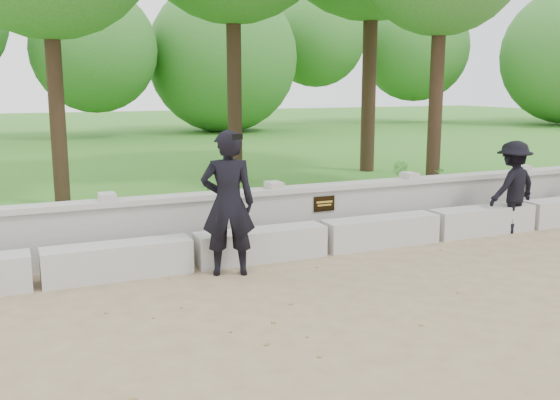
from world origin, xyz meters
The scene contains 10 objects.
ground centered at (0.00, 0.00, 0.00)m, with size 80.00×80.00×0.00m, color #99855E.
lawn centered at (0.00, 14.00, 0.12)m, with size 40.00×22.00×0.25m, color #3D741B.
concrete_bench centered at (0.00, 1.90, 0.22)m, with size 11.90×0.45×0.45m.
parapet_wall centered at (0.00, 2.60, 0.46)m, with size 12.50×0.35×0.90m.
man_main centered at (-1.64, 1.45, 0.96)m, with size 0.80×0.73×1.91m.
visitor_mid centered at (3.52, 1.80, 0.77)m, with size 1.08×0.74×1.55m.
shrub_a centered at (-2.80, 3.32, 0.56)m, with size 0.32×0.22×0.62m, color #3F832C.
shrub_b centered at (3.05, 4.35, 0.59)m, with size 0.38×0.31×0.69m, color #3F832C.
shrub_c centered at (3.43, 3.30, 0.57)m, with size 0.57×0.49×0.63m, color #3F832C.
shrub_d centered at (-0.98, 4.49, 0.53)m, with size 0.32×0.28×0.57m, color #3F832C.
Camera 1 is at (-4.20, -6.09, 2.49)m, focal length 40.00 mm.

